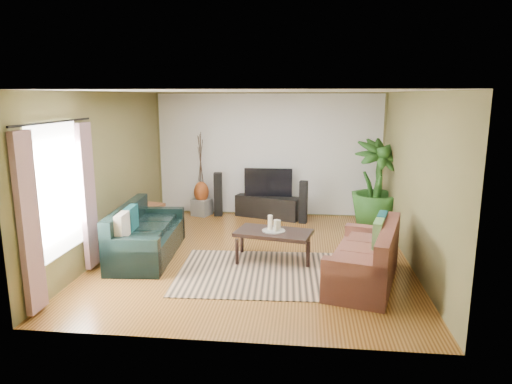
# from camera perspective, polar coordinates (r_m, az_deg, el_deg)

# --- Properties ---
(floor) EXTENTS (5.50, 5.50, 0.00)m
(floor) POSITION_cam_1_polar(r_m,az_deg,el_deg) (7.74, -0.16, -7.94)
(floor) COLOR #996027
(floor) RESTS_ON ground
(ceiling) EXTENTS (5.50, 5.50, 0.00)m
(ceiling) POSITION_cam_1_polar(r_m,az_deg,el_deg) (7.27, -0.17, 12.49)
(ceiling) COLOR white
(ceiling) RESTS_ON ground
(wall_back) EXTENTS (5.00, 0.00, 5.00)m
(wall_back) POSITION_cam_1_polar(r_m,az_deg,el_deg) (10.09, 1.57, 4.68)
(wall_back) COLOR brown
(wall_back) RESTS_ON ground
(wall_front) EXTENTS (5.00, 0.00, 5.00)m
(wall_front) POSITION_cam_1_polar(r_m,az_deg,el_deg) (4.73, -3.87, -3.87)
(wall_front) COLOR brown
(wall_front) RESTS_ON ground
(wall_left) EXTENTS (0.00, 5.50, 5.50)m
(wall_left) POSITION_cam_1_polar(r_m,az_deg,el_deg) (8.05, -18.16, 2.19)
(wall_left) COLOR brown
(wall_left) RESTS_ON ground
(wall_right) EXTENTS (0.00, 5.50, 5.50)m
(wall_right) POSITION_cam_1_polar(r_m,az_deg,el_deg) (7.53, 19.10, 1.49)
(wall_right) COLOR brown
(wall_right) RESTS_ON ground
(backwall_panel) EXTENTS (4.90, 0.00, 4.90)m
(backwall_panel) POSITION_cam_1_polar(r_m,az_deg,el_deg) (10.08, 1.56, 4.67)
(backwall_panel) COLOR white
(backwall_panel) RESTS_ON ground
(window_pane) EXTENTS (0.00, 1.80, 1.80)m
(window_pane) POSITION_cam_1_polar(r_m,az_deg,el_deg) (6.63, -23.64, 0.21)
(window_pane) COLOR white
(window_pane) RESTS_ON ground
(curtain_near) EXTENTS (0.08, 0.35, 2.20)m
(curtain_near) POSITION_cam_1_polar(r_m,az_deg,el_deg) (6.04, -26.52, -3.58)
(curtain_near) COLOR gray
(curtain_near) RESTS_ON ground
(curtain_far) EXTENTS (0.08, 0.35, 2.20)m
(curtain_far) POSITION_cam_1_polar(r_m,az_deg,el_deg) (7.30, -20.26, -0.51)
(curtain_far) COLOR gray
(curtain_far) RESTS_ON ground
(curtain_rod) EXTENTS (0.03, 1.90, 0.03)m
(curtain_rod) POSITION_cam_1_polar(r_m,az_deg,el_deg) (6.50, -23.93, 7.99)
(curtain_rod) COLOR black
(curtain_rod) RESTS_ON ground
(sofa_left) EXTENTS (1.00, 2.07, 0.85)m
(sofa_left) POSITION_cam_1_polar(r_m,az_deg,el_deg) (7.81, -13.44, -4.80)
(sofa_left) COLOR black
(sofa_left) RESTS_ON floor
(sofa_right) EXTENTS (1.28, 1.98, 0.85)m
(sofa_right) POSITION_cam_1_polar(r_m,az_deg,el_deg) (6.74, 13.31, -7.52)
(sofa_right) COLOR brown
(sofa_right) RESTS_ON floor
(area_rug) EXTENTS (2.76, 2.01, 0.01)m
(area_rug) POSITION_cam_1_polar(r_m,az_deg,el_deg) (7.00, 1.38, -10.09)
(area_rug) COLOR tan
(area_rug) RESTS_ON floor
(coffee_table) EXTENTS (1.31, 0.89, 0.49)m
(coffee_table) POSITION_cam_1_polar(r_m,az_deg,el_deg) (7.47, 2.20, -6.70)
(coffee_table) COLOR black
(coffee_table) RESTS_ON floor
(candle_tray) EXTENTS (0.37, 0.37, 0.02)m
(candle_tray) POSITION_cam_1_polar(r_m,az_deg,el_deg) (7.39, 2.22, -4.84)
(candle_tray) COLOR gray
(candle_tray) RESTS_ON coffee_table
(candle_tall) EXTENTS (0.08, 0.08, 0.24)m
(candle_tall) POSITION_cam_1_polar(r_m,az_deg,el_deg) (7.39, 1.78, -3.82)
(candle_tall) COLOR white
(candle_tall) RESTS_ON candle_tray
(candle_mid) EXTENTS (0.08, 0.08, 0.18)m
(candle_mid) POSITION_cam_1_polar(r_m,az_deg,el_deg) (7.32, 2.52, -4.19)
(candle_mid) COLOR beige
(candle_mid) RESTS_ON candle_tray
(candle_short) EXTENTS (0.08, 0.08, 0.15)m
(candle_short) POSITION_cam_1_polar(r_m,az_deg,el_deg) (7.42, 2.80, -4.10)
(candle_short) COLOR #EFE4CA
(candle_short) RESTS_ON candle_tray
(tv_stand) EXTENTS (1.48, 0.84, 0.47)m
(tv_stand) POSITION_cam_1_polar(r_m,az_deg,el_deg) (10.02, 1.52, -1.85)
(tv_stand) COLOR black
(tv_stand) RESTS_ON floor
(television) EXTENTS (1.04, 0.06, 0.61)m
(television) POSITION_cam_1_polar(r_m,az_deg,el_deg) (9.93, 1.55, 1.22)
(television) COLOR black
(television) RESTS_ON tv_stand
(speaker_left) EXTENTS (0.19, 0.21, 0.97)m
(speaker_left) POSITION_cam_1_polar(r_m,az_deg,el_deg) (10.14, -4.76, -0.29)
(speaker_left) COLOR black
(speaker_left) RESTS_ON floor
(speaker_right) EXTENTS (0.19, 0.20, 0.89)m
(speaker_right) POSITION_cam_1_polar(r_m,az_deg,el_deg) (9.58, 5.93, -1.27)
(speaker_right) COLOR black
(speaker_right) RESTS_ON floor
(potted_plant) EXTENTS (1.34, 1.34, 1.79)m
(potted_plant) POSITION_cam_1_polar(r_m,az_deg,el_deg) (9.32, 14.81, 0.84)
(potted_plant) COLOR #224E1A
(potted_plant) RESTS_ON floor
(plant_pot) EXTENTS (0.33, 0.33, 0.26)m
(plant_pot) POSITION_cam_1_polar(r_m,az_deg,el_deg) (9.49, 14.56, -3.72)
(plant_pot) COLOR black
(plant_pot) RESTS_ON floor
(pedestal) EXTENTS (0.46, 0.46, 0.36)m
(pedestal) POSITION_cam_1_polar(r_m,az_deg,el_deg) (10.29, -6.80, -1.88)
(pedestal) COLOR gray
(pedestal) RESTS_ON floor
(vase) EXTENTS (0.33, 0.33, 0.47)m
(vase) POSITION_cam_1_polar(r_m,az_deg,el_deg) (10.21, -6.85, 0.01)
(vase) COLOR #94431A
(vase) RESTS_ON pedestal
(side_table) EXTENTS (0.63, 0.63, 0.54)m
(side_table) POSITION_cam_1_polar(r_m,az_deg,el_deg) (9.26, -13.33, -3.16)
(side_table) COLOR brown
(side_table) RESTS_ON floor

